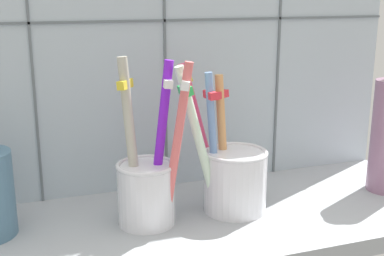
# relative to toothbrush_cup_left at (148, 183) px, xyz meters

# --- Properties ---
(counter_slab) EXTENTS (0.64, 0.22, 0.02)m
(counter_slab) POSITION_rel_toothbrush_cup_left_xyz_m (0.05, -0.01, -0.06)
(counter_slab) COLOR #9EA3A8
(counter_slab) RESTS_ON ground
(tile_wall_back) EXTENTS (0.64, 0.02, 0.45)m
(tile_wall_back) POSITION_rel_toothbrush_cup_left_xyz_m (0.05, 0.11, 0.16)
(tile_wall_back) COLOR #B2C1CC
(tile_wall_back) RESTS_ON ground
(toothbrush_cup_left) EXTENTS (0.08, 0.07, 0.19)m
(toothbrush_cup_left) POSITION_rel_toothbrush_cup_left_xyz_m (0.00, 0.00, 0.00)
(toothbrush_cup_left) COLOR silver
(toothbrush_cup_left) RESTS_ON counter_slab
(toothbrush_cup_right) EXTENTS (0.11, 0.09, 0.18)m
(toothbrush_cup_right) POSITION_rel_toothbrush_cup_left_xyz_m (0.10, 0.00, -0.00)
(toothbrush_cup_right) COLOR white
(toothbrush_cup_right) RESTS_ON counter_slab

